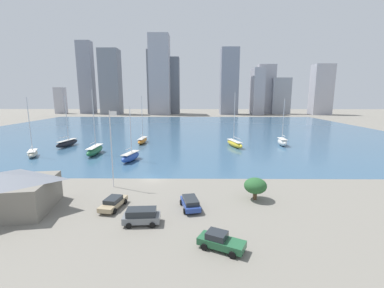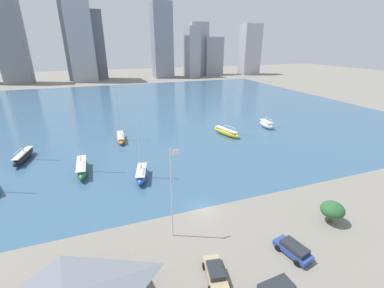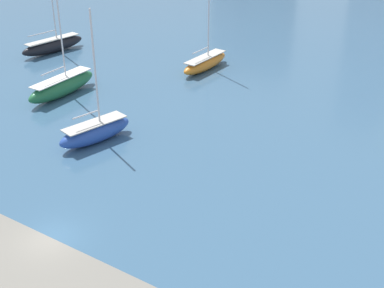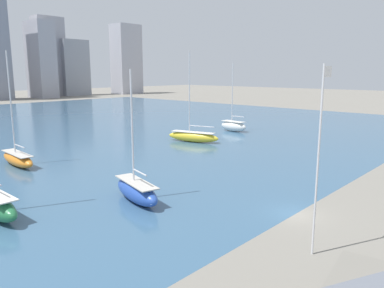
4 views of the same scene
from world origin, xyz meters
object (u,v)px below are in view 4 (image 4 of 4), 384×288
Objects in this scene: flag_pole at (319,156)px; sailboat_yellow at (193,136)px; sailboat_blue at (137,191)px; sailboat_orange at (18,158)px; sailboat_white at (233,126)px.

sailboat_yellow is at bearing 53.50° from flag_pole.
sailboat_orange is at bearing 108.55° from sailboat_blue.
sailboat_orange reaches higher than sailboat_blue.
sailboat_white is 1.13× the size of sailboat_blue.
sailboat_orange is at bearing 153.40° from sailboat_yellow.
flag_pole is 0.90× the size of sailboat_white.
sailboat_blue is (-42.02, -19.42, -0.10)m from sailboat_white.
sailboat_orange is (-28.83, 5.46, -0.04)m from sailboat_yellow.
sailboat_orange is (-1.79, 22.80, -0.09)m from sailboat_blue.
sailboat_orange reaches higher than flag_pole.
sailboat_yellow is (-14.98, -2.08, -0.15)m from sailboat_white.
sailboat_blue is at bearing -82.65° from sailboat_orange.
flag_pole reaches higher than sailboat_blue.
sailboat_blue is 0.79× the size of sailboat_yellow.
sailboat_yellow is 1.06× the size of sailboat_orange.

